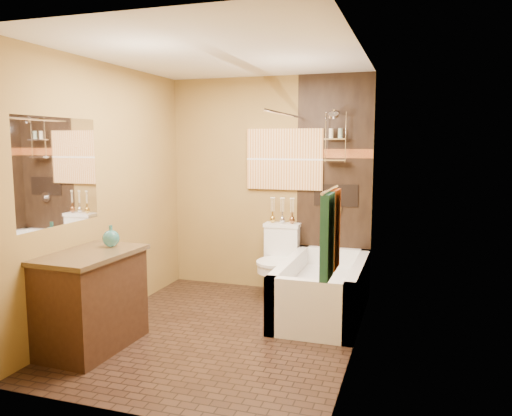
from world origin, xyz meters
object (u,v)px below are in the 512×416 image
at_px(bathtub, 323,293).
at_px(vanity, 91,300).
at_px(sunset_painting, 285,159).
at_px(toilet, 278,261).

distance_m(bathtub, vanity, 2.24).
bearing_deg(sunset_painting, vanity, -117.69).
distance_m(sunset_painting, bathtub, 1.63).
height_order(bathtub, toilet, toilet).
bearing_deg(vanity, toilet, 61.24).
bearing_deg(vanity, bathtub, 41.62).
distance_m(sunset_painting, toilet, 1.17).
distance_m(sunset_painting, vanity, 2.67).
distance_m(toilet, vanity, 2.19).
relative_size(bathtub, toilet, 1.84).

